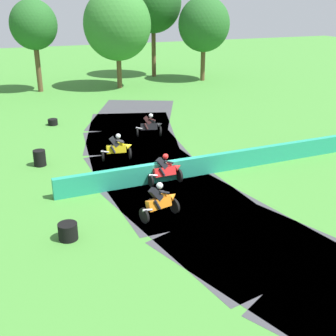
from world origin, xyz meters
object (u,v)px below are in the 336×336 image
motorcycle_chase_yellow (118,148)px  tire_stack_mid_a (40,158)px  tire_stack_near (53,122)px  motorcycle_fourth_orange (160,201)px  tire_stack_mid_b (68,231)px  motorcycle_trailing_red (166,170)px  motorcycle_lead_black (150,126)px

motorcycle_chase_yellow → tire_stack_mid_a: size_ratio=2.14×
tire_stack_near → tire_stack_mid_a: (-1.59, -7.23, 0.20)m
motorcycle_fourth_orange → tire_stack_mid_b: 3.62m
tire_stack_near → tire_stack_mid_b: bearing=-95.6°
motorcycle_chase_yellow → tire_stack_mid_a: (-3.86, 0.62, -0.26)m
motorcycle_fourth_orange → tire_stack_mid_b: size_ratio=2.47×
motorcycle_fourth_orange → tire_stack_mid_b: motorcycle_fourth_orange is taller
motorcycle_fourth_orange → tire_stack_near: motorcycle_fourth_orange is taller
motorcycle_trailing_red → tire_stack_mid_a: 6.68m
motorcycle_trailing_red → tire_stack_mid_b: 5.97m
motorcycle_lead_black → motorcycle_trailing_red: 7.22m
tire_stack_mid_b → motorcycle_lead_black: bearing=57.2°
tire_stack_mid_a → tire_stack_mid_b: (0.13, -7.64, -0.10)m
motorcycle_lead_black → tire_stack_mid_b: motorcycle_lead_black is taller
motorcycle_trailing_red → tire_stack_mid_b: bearing=-146.2°
motorcycle_fourth_orange → motorcycle_trailing_red: bearing=64.9°
motorcycle_lead_black → tire_stack_near: (-5.20, 4.54, -0.43)m
motorcycle_lead_black → motorcycle_chase_yellow: 4.43m
motorcycle_lead_black → motorcycle_fourth_orange: motorcycle_fourth_orange is taller
motorcycle_chase_yellow → motorcycle_trailing_red: (1.23, -3.70, -0.03)m
motorcycle_trailing_red → motorcycle_fourth_orange: motorcycle_fourth_orange is taller
motorcycle_trailing_red → motorcycle_fourth_orange: size_ratio=1.00×
motorcycle_chase_yellow → tire_stack_near: size_ratio=2.73×
motorcycle_lead_black → tire_stack_mid_b: (-6.66, -10.33, -0.33)m
tire_stack_near → tire_stack_mid_a: tire_stack_mid_a is taller
tire_stack_mid_b → motorcycle_fourth_orange: bearing=6.2°
motorcycle_chase_yellow → motorcycle_fourth_orange: size_ratio=1.02×
motorcycle_lead_black → tire_stack_mid_a: motorcycle_lead_black is taller
tire_stack_near → tire_stack_mid_a: 7.41m
motorcycle_lead_black → motorcycle_fourth_orange: 10.41m
motorcycle_trailing_red → tire_stack_near: 12.08m
tire_stack_near → motorcycle_lead_black: bearing=-41.1°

